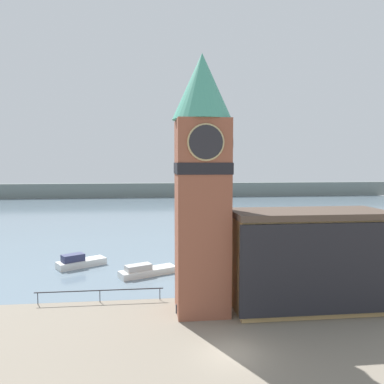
{
  "coord_description": "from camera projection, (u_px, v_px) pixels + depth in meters",
  "views": [
    {
      "loc": [
        -5.0,
        -22.76,
        12.25
      ],
      "look_at": [
        -1.86,
        5.37,
        10.02
      ],
      "focal_mm": 35.0,
      "sensor_mm": 36.0,
      "label": 1
    }
  ],
  "objects": [
    {
      "name": "ground_plane",
      "position": [
        230.0,
        353.0,
        24.07
      ],
      "size": [
        160.0,
        160.0,
        0.0
      ],
      "primitive_type": "plane",
      "color": "gray"
    },
    {
      "name": "water",
      "position": [
        171.0,
        212.0,
        93.64
      ],
      "size": [
        160.0,
        120.0,
        0.0
      ],
      "color": "slate",
      "rests_on": "ground_plane"
    },
    {
      "name": "far_shoreline",
      "position": [
        165.0,
        190.0,
        133.08
      ],
      "size": [
        180.0,
        3.0,
        5.0
      ],
      "color": "slate",
      "rests_on": "water"
    },
    {
      "name": "pier_railing",
      "position": [
        100.0,
        291.0,
        32.82
      ],
      "size": [
        11.12,
        0.08,
        1.09
      ],
      "color": "#232328",
      "rests_on": "ground_plane"
    },
    {
      "name": "clock_tower",
      "position": [
        202.0,
        177.0,
        30.18
      ],
      "size": [
        4.79,
        4.79,
        20.88
      ],
      "color": "brown",
      "rests_on": "ground_plane"
    },
    {
      "name": "pier_building",
      "position": [
        309.0,
        259.0,
        31.29
      ],
      "size": [
        13.04,
        5.58,
        8.28
      ],
      "color": "tan",
      "rests_on": "ground_plane"
    },
    {
      "name": "boat_near",
      "position": [
        146.0,
        271.0,
        40.67
      ],
      "size": [
        6.49,
        4.32,
        1.32
      ],
      "rotation": [
        0.0,
        0.0,
        0.44
      ],
      "color": "silver",
      "rests_on": "water"
    },
    {
      "name": "boat_far",
      "position": [
        79.0,
        262.0,
        43.98
      ],
      "size": [
        5.76,
        4.56,
        1.62
      ],
      "rotation": [
        0.0,
        0.0,
        0.55
      ],
      "color": "silver",
      "rests_on": "water"
    },
    {
      "name": "mooring_bollard_near",
      "position": [
        178.0,
        308.0,
        30.47
      ],
      "size": [
        0.32,
        0.32,
        0.77
      ],
      "color": "#2D2D33",
      "rests_on": "ground_plane"
    }
  ]
}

